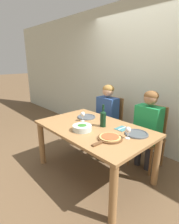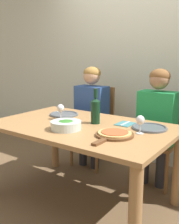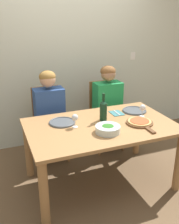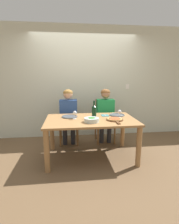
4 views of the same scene
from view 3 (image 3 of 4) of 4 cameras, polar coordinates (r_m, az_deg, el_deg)
ground_plane at (r=3.28m, az=2.30°, el=-14.81°), size 40.00×40.00×0.00m
back_wall at (r=3.90m, az=-5.14°, el=12.64°), size 10.00×0.06×2.70m
dining_table at (r=2.95m, az=2.47°, el=-4.91°), size 1.64×1.01×0.75m
chair_left at (r=3.61m, az=-8.89°, el=-1.92°), size 0.42×0.42×0.98m
chair_right at (r=3.86m, az=3.24°, el=-0.15°), size 0.42×0.42×0.98m
person_woman at (r=3.43m, az=-8.66°, el=0.80°), size 0.47×0.51×1.23m
person_man at (r=3.68m, az=4.06°, el=2.47°), size 0.47×0.51×1.23m
wine_bottle at (r=2.97m, az=3.04°, el=0.49°), size 0.08×0.08×0.32m
broccoli_bowl at (r=2.71m, az=4.00°, el=-3.71°), size 0.26×0.26×0.08m
dinner_plate_left at (r=2.95m, az=-5.96°, el=-2.22°), size 0.30×0.30×0.02m
dinner_plate_right at (r=3.32m, az=9.74°, el=0.32°), size 0.30×0.30×0.02m
pizza_on_board at (r=2.97m, az=10.92°, el=-2.23°), size 0.30×0.44×0.04m
wine_glass_left at (r=2.80m, az=-3.19°, el=-1.37°), size 0.07×0.07×0.15m
wine_glass_right at (r=3.14m, az=11.47°, el=0.81°), size 0.07×0.07×0.15m
fork_on_napkin at (r=3.23m, az=5.93°, el=-0.25°), size 0.14×0.18×0.01m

